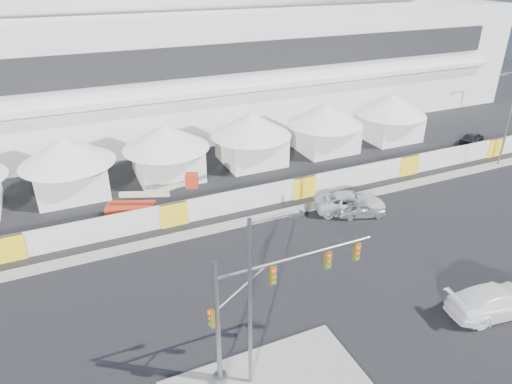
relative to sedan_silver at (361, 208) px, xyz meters
name	(u,v)px	position (x,y,z in m)	size (l,w,h in m)	color
ground	(335,317)	(-8.72, -9.51, -0.71)	(160.00, 160.00, 0.00)	black
far_curb	(437,178)	(11.28, 2.99, -0.65)	(80.00, 1.20, 0.12)	gray
stadium	(224,44)	(-0.01, 31.99, 8.74)	(80.00, 24.80, 21.98)	silver
tent_row	(210,140)	(-8.22, 14.49, 2.44)	(53.40, 8.40, 5.40)	silver
hoarding_fence	(304,187)	(-2.72, 4.99, 0.29)	(70.00, 0.25, 2.00)	silver
scaffold_tower	(461,56)	(37.28, 26.49, 5.29)	(4.40, 4.40, 12.00)	#595B60
sedan_silver	(361,208)	(0.00, 0.00, 0.00)	(4.14, 1.67, 1.41)	#BCBCC1
pickup_curb	(350,202)	(-0.38, 1.12, 0.13)	(6.00, 2.77, 1.67)	silver
pickup_near	(495,300)	(0.32, -13.12, 0.19)	(6.14, 2.50, 1.78)	white
lot_car_b	(472,138)	(22.08, 8.79, 0.00)	(4.16, 1.67, 1.42)	black
traffic_mast	(253,309)	(-14.89, -11.24, 3.47)	(8.72, 0.71, 7.34)	slate
streetlight_median	(255,294)	(-15.07, -11.89, 4.93)	(2.65, 0.27, 9.56)	slate
streetlight_curb	(510,112)	(19.46, 2.99, 5.09)	(2.96, 0.67, 10.00)	slate
boom_lift	(139,205)	(-16.94, 7.60, 0.35)	(7.98, 3.07, 3.91)	red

